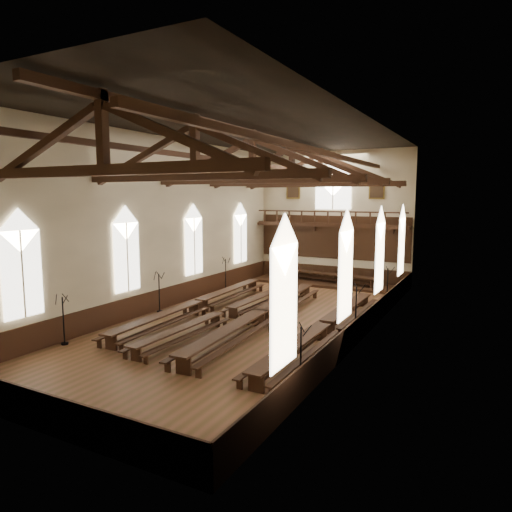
{
  "coord_description": "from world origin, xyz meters",
  "views": [
    {
      "loc": [
        11.23,
        -20.78,
        6.57
      ],
      "look_at": [
        -0.6,
        1.5,
        3.27
      ],
      "focal_mm": 32.0,
      "sensor_mm": 36.0,
      "label": 1
    }
  ],
  "objects_px": {
    "refectory_row_a": "(198,304)",
    "candelabrum_left_near": "(64,329)",
    "refectory_row_b": "(224,313)",
    "candelabrum_right_far": "(387,293)",
    "dais": "(328,284)",
    "candelabrum_left_mid": "(159,300)",
    "refectory_row_d": "(325,326)",
    "high_table": "(329,275)",
    "candelabrum_left_far": "(226,280)",
    "candelabrum_right_near": "(301,369)",
    "candelabrum_right_mid": "(356,320)",
    "refectory_row_c": "(261,314)"
  },
  "relations": [
    {
      "from": "refectory_row_c",
      "to": "refectory_row_d",
      "type": "distance_m",
      "value": 3.61
    },
    {
      "from": "refectory_row_c",
      "to": "high_table",
      "type": "xyz_separation_m",
      "value": [
        -0.49,
        11.99,
        0.18
      ]
    },
    {
      "from": "high_table",
      "to": "candelabrum_left_mid",
      "type": "height_order",
      "value": "candelabrum_left_mid"
    },
    {
      "from": "refectory_row_b",
      "to": "refectory_row_c",
      "type": "xyz_separation_m",
      "value": [
        1.94,
        0.38,
        0.1
      ]
    },
    {
      "from": "candelabrum_left_near",
      "to": "dais",
      "type": "bearing_deg",
      "value": 72.75
    },
    {
      "from": "candelabrum_left_mid",
      "to": "candelabrum_right_far",
      "type": "relative_size",
      "value": 0.98
    },
    {
      "from": "refectory_row_a",
      "to": "candelabrum_left_near",
      "type": "xyz_separation_m",
      "value": [
        -2.09,
        -7.35,
        0.14
      ]
    },
    {
      "from": "refectory_row_b",
      "to": "candelabrum_right_near",
      "type": "height_order",
      "value": "candelabrum_right_near"
    },
    {
      "from": "high_table",
      "to": "candelabrum_left_far",
      "type": "relative_size",
      "value": 3.17
    },
    {
      "from": "refectory_row_a",
      "to": "high_table",
      "type": "height_order",
      "value": "high_table"
    },
    {
      "from": "refectory_row_a",
      "to": "candelabrum_right_mid",
      "type": "xyz_separation_m",
      "value": [
        9.01,
        0.06,
        0.21
      ]
    },
    {
      "from": "candelabrum_right_near",
      "to": "candelabrum_right_mid",
      "type": "relative_size",
      "value": 0.91
    },
    {
      "from": "refectory_row_d",
      "to": "candelabrum_right_near",
      "type": "bearing_deg",
      "value": -78.53
    },
    {
      "from": "high_table",
      "to": "candelabrum_left_mid",
      "type": "distance_m",
      "value": 13.63
    },
    {
      "from": "dais",
      "to": "candelabrum_left_mid",
      "type": "xyz_separation_m",
      "value": [
        -5.84,
        -12.31,
        0.62
      ]
    },
    {
      "from": "refectory_row_a",
      "to": "candelabrum_left_far",
      "type": "relative_size",
      "value": 6.25
    },
    {
      "from": "high_table",
      "to": "refectory_row_a",
      "type": "bearing_deg",
      "value": -108.14
    },
    {
      "from": "refectory_row_d",
      "to": "candelabrum_left_near",
      "type": "xyz_separation_m",
      "value": [
        -9.91,
        -6.44,
        0.15
      ]
    },
    {
      "from": "refectory_row_c",
      "to": "candelabrum_right_far",
      "type": "bearing_deg",
      "value": 57.44
    },
    {
      "from": "dais",
      "to": "high_table",
      "type": "height_order",
      "value": "high_table"
    },
    {
      "from": "candelabrum_right_near",
      "to": "refectory_row_a",
      "type": "bearing_deg",
      "value": 143.14
    },
    {
      "from": "refectory_row_a",
      "to": "candelabrum_left_near",
      "type": "bearing_deg",
      "value": -105.84
    },
    {
      "from": "refectory_row_d",
      "to": "candelabrum_left_near",
      "type": "relative_size",
      "value": 6.26
    },
    {
      "from": "refectory_row_a",
      "to": "refectory_row_d",
      "type": "relative_size",
      "value": 1.01
    },
    {
      "from": "high_table",
      "to": "candelabrum_right_far",
      "type": "xyz_separation_m",
      "value": [
        5.26,
        -4.52,
        -0.04
      ]
    },
    {
      "from": "refectory_row_d",
      "to": "candelabrum_left_mid",
      "type": "bearing_deg",
      "value": 179.66
    },
    {
      "from": "dais",
      "to": "candelabrum_left_far",
      "type": "distance_m",
      "value": 7.81
    },
    {
      "from": "candelabrum_right_near",
      "to": "refectory_row_c",
      "type": "bearing_deg",
      "value": 127.48
    },
    {
      "from": "candelabrum_left_far",
      "to": "candelabrum_right_mid",
      "type": "distance_m",
      "value": 12.74
    },
    {
      "from": "refectory_row_c",
      "to": "candelabrum_left_mid",
      "type": "bearing_deg",
      "value": -177.08
    },
    {
      "from": "high_table",
      "to": "candelabrum_right_mid",
      "type": "xyz_separation_m",
      "value": [
        5.26,
        -11.4,
        -0.01
      ]
    },
    {
      "from": "refectory_row_a",
      "to": "candelabrum_right_far",
      "type": "xyz_separation_m",
      "value": [
        9.01,
        6.94,
        0.17
      ]
    },
    {
      "from": "refectory_row_c",
      "to": "candelabrum_right_near",
      "type": "distance_m",
      "value": 7.85
    },
    {
      "from": "refectory_row_b",
      "to": "candelabrum_right_near",
      "type": "distance_m",
      "value": 8.91
    },
    {
      "from": "candelabrum_left_mid",
      "to": "candelabrum_right_near",
      "type": "height_order",
      "value": "candelabrum_left_mid"
    },
    {
      "from": "dais",
      "to": "candelabrum_left_mid",
      "type": "height_order",
      "value": "candelabrum_left_mid"
    },
    {
      "from": "refectory_row_b",
      "to": "candelabrum_left_mid",
      "type": "bearing_deg",
      "value": 179.29
    },
    {
      "from": "refectory_row_d",
      "to": "candelabrum_left_near",
      "type": "distance_m",
      "value": 11.82
    },
    {
      "from": "dais",
      "to": "candelabrum_left_near",
      "type": "height_order",
      "value": "candelabrum_left_near"
    },
    {
      "from": "refectory_row_d",
      "to": "high_table",
      "type": "height_order",
      "value": "high_table"
    },
    {
      "from": "candelabrum_right_far",
      "to": "high_table",
      "type": "bearing_deg",
      "value": 139.36
    },
    {
      "from": "refectory_row_d",
      "to": "candelabrum_left_far",
      "type": "height_order",
      "value": "candelabrum_left_far"
    },
    {
      "from": "high_table",
      "to": "candelabrum_left_mid",
      "type": "xyz_separation_m",
      "value": [
        -5.84,
        -12.31,
        -0.06
      ]
    },
    {
      "from": "refectory_row_a",
      "to": "candelabrum_left_near",
      "type": "relative_size",
      "value": 6.34
    },
    {
      "from": "high_table",
      "to": "candelabrum_right_near",
      "type": "height_order",
      "value": "candelabrum_right_near"
    },
    {
      "from": "refectory_row_a",
      "to": "candelabrum_left_far",
      "type": "distance_m",
      "value": 6.64
    },
    {
      "from": "refectory_row_b",
      "to": "candelabrum_right_far",
      "type": "xyz_separation_m",
      "value": [
        6.71,
        7.85,
        0.24
      ]
    },
    {
      "from": "candelabrum_right_mid",
      "to": "dais",
      "type": "bearing_deg",
      "value": 114.76
    },
    {
      "from": "refectory_row_a",
      "to": "refectory_row_b",
      "type": "relative_size",
      "value": 1.06
    },
    {
      "from": "refectory_row_c",
      "to": "dais",
      "type": "xyz_separation_m",
      "value": [
        -0.49,
        11.99,
        -0.5
      ]
    }
  ]
}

